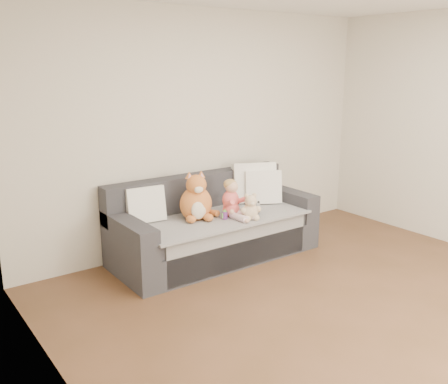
{
  "coord_description": "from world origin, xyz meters",
  "views": [
    {
      "loc": [
        -3.07,
        -2.11,
        2.02
      ],
      "look_at": [
        -0.2,
        1.87,
        0.75
      ],
      "focal_mm": 40.0,
      "sensor_mm": 36.0,
      "label": 1
    }
  ],
  "objects_px": {
    "toddler": "(233,201)",
    "plush_cat": "(196,201)",
    "sippy_cup": "(225,214)",
    "teddy_bear": "(251,209)",
    "sofa": "(214,228)"
  },
  "relations": [
    {
      "from": "toddler",
      "to": "plush_cat",
      "type": "bearing_deg",
      "value": 146.98
    },
    {
      "from": "sippy_cup",
      "to": "teddy_bear",
      "type": "bearing_deg",
      "value": -39.24
    },
    {
      "from": "plush_cat",
      "to": "teddy_bear",
      "type": "height_order",
      "value": "plush_cat"
    },
    {
      "from": "plush_cat",
      "to": "sippy_cup",
      "type": "xyz_separation_m",
      "value": [
        0.23,
        -0.18,
        -0.14
      ]
    },
    {
      "from": "sofa",
      "to": "sippy_cup",
      "type": "relative_size",
      "value": 20.94
    },
    {
      "from": "teddy_bear",
      "to": "sippy_cup",
      "type": "distance_m",
      "value": 0.27
    },
    {
      "from": "plush_cat",
      "to": "sofa",
      "type": "bearing_deg",
      "value": 28.51
    },
    {
      "from": "sofa",
      "to": "teddy_bear",
      "type": "distance_m",
      "value": 0.51
    },
    {
      "from": "toddler",
      "to": "teddy_bear",
      "type": "distance_m",
      "value": 0.21
    },
    {
      "from": "sofa",
      "to": "sippy_cup",
      "type": "xyz_separation_m",
      "value": [
        -0.02,
        -0.22,
        0.22
      ]
    },
    {
      "from": "toddler",
      "to": "sippy_cup",
      "type": "bearing_deg",
      "value": -179.32
    },
    {
      "from": "toddler",
      "to": "sippy_cup",
      "type": "xyz_separation_m",
      "value": [
        -0.12,
        -0.02,
        -0.11
      ]
    },
    {
      "from": "sippy_cup",
      "to": "plush_cat",
      "type": "bearing_deg",
      "value": 142.3
    },
    {
      "from": "sofa",
      "to": "sippy_cup",
      "type": "height_order",
      "value": "sofa"
    },
    {
      "from": "teddy_bear",
      "to": "sippy_cup",
      "type": "height_order",
      "value": "teddy_bear"
    }
  ]
}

